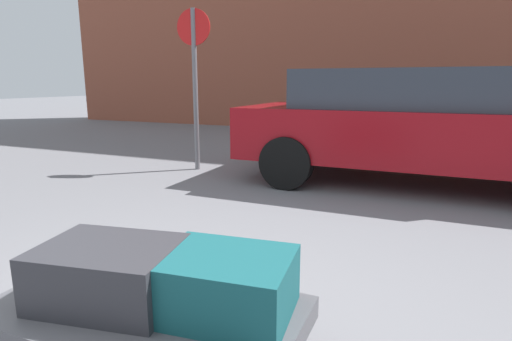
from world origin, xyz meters
name	(u,v)px	position (x,y,z in m)	size (l,w,h in m)	color
luggage_cart	(146,321)	(0.00, 0.00, 0.27)	(1.32, 0.73, 0.34)	#4C4C51
suitcase_charcoal_rear_left	(110,273)	(-0.17, -0.02, 0.47)	(0.58, 0.43, 0.25)	#2D2D33
suitcase_teal_front_left	(225,284)	(0.34, 0.09, 0.46)	(0.53, 0.42, 0.25)	#144C51
parked_car	(413,124)	(0.84, 4.20, 0.76)	(4.31, 1.93, 1.42)	maroon
no_parking_sign	(195,72)	(-2.11, 3.92, 1.41)	(0.50, 0.07, 2.27)	slate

